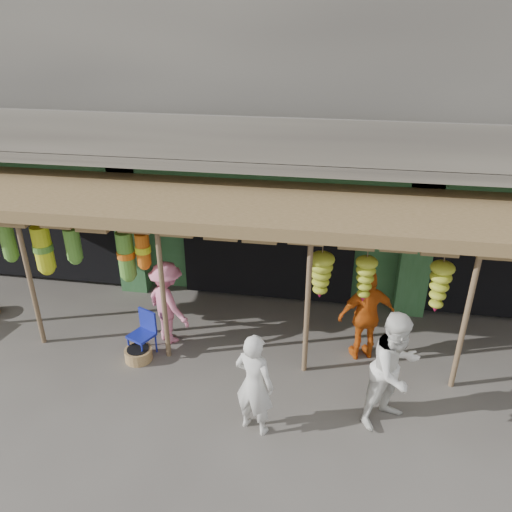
% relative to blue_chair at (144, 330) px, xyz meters
% --- Properties ---
extents(ground, '(80.00, 80.00, 0.00)m').
position_rel_blue_chair_xyz_m(ground, '(1.95, 0.16, -0.47)').
color(ground, '#514C47').
rests_on(ground, ground).
extents(building, '(16.40, 6.80, 7.00)m').
position_rel_blue_chair_xyz_m(building, '(1.95, 5.03, 2.89)').
color(building, gray).
rests_on(building, ground).
extents(awning, '(14.00, 2.70, 2.79)m').
position_rel_blue_chair_xyz_m(awning, '(1.85, 0.96, 2.10)').
color(awning, brown).
rests_on(awning, ground).
extents(blue_chair, '(0.54, 0.54, 0.85)m').
position_rel_blue_chair_xyz_m(blue_chair, '(0.00, 0.00, 0.00)').
color(blue_chair, '#17239A').
rests_on(blue_chair, ground).
extents(basket_right, '(0.58, 0.58, 0.23)m').
position_rel_blue_chair_xyz_m(basket_right, '(-0.05, -0.25, -0.36)').
color(basket_right, olive).
rests_on(basket_right, ground).
extents(person_front, '(0.73, 0.60, 1.71)m').
position_rel_blue_chair_xyz_m(person_front, '(2.31, -1.53, 0.38)').
color(person_front, silver).
rests_on(person_front, ground).
extents(person_right, '(1.18, 1.17, 1.92)m').
position_rel_blue_chair_xyz_m(person_right, '(4.33, -1.01, 0.48)').
color(person_right, white).
rests_on(person_right, ground).
extents(person_vendor, '(1.12, 0.74, 1.77)m').
position_rel_blue_chair_xyz_m(person_vendor, '(3.98, 0.54, 0.41)').
color(person_vendor, '#CF5A13').
rests_on(person_vendor, ground).
extents(person_shopper, '(1.23, 1.12, 1.65)m').
position_rel_blue_chair_xyz_m(person_shopper, '(0.33, 0.44, 0.35)').
color(person_shopper, pink).
rests_on(person_shopper, ground).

